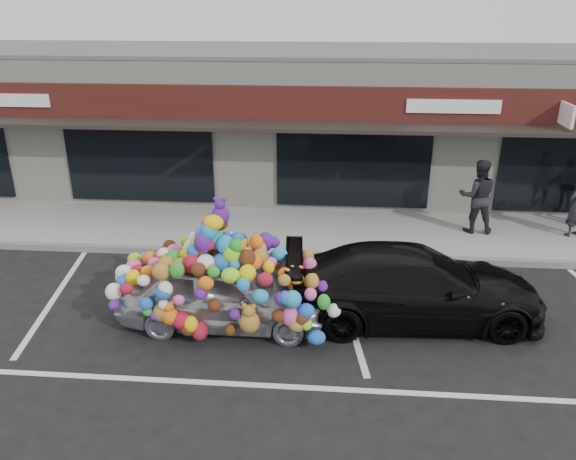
{
  "coord_description": "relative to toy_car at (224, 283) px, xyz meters",
  "views": [
    {
      "loc": [
        2.43,
        -9.56,
        5.69
      ],
      "look_at": [
        1.54,
        1.4,
        1.17
      ],
      "focal_mm": 35.0,
      "sensor_mm": 36.0,
      "label": 1
    }
  ],
  "objects": [
    {
      "name": "ground",
      "position": [
        -0.5,
        0.45,
        -0.82
      ],
      "size": [
        90.0,
        90.0,
        0.0
      ],
      "primitive_type": "plane",
      "color": "black",
      "rests_on": "ground"
    },
    {
      "name": "shop_building",
      "position": [
        -0.5,
        8.89,
        1.34
      ],
      "size": [
        24.0,
        7.2,
        4.31
      ],
      "color": "beige",
      "rests_on": "ground"
    },
    {
      "name": "sidewalk",
      "position": [
        -0.5,
        4.45,
        -0.75
      ],
      "size": [
        26.0,
        3.0,
        0.15
      ],
      "primitive_type": "cube",
      "color": "#9A9A94",
      "rests_on": "ground"
    },
    {
      "name": "kerb",
      "position": [
        -0.5,
        2.95,
        -0.75
      ],
      "size": [
        26.0,
        0.18,
        0.16
      ],
      "primitive_type": "cube",
      "color": "slate",
      "rests_on": "ground"
    },
    {
      "name": "parking_stripe_left",
      "position": [
        -3.7,
        0.65,
        -0.82
      ],
      "size": [
        0.73,
        4.37,
        0.01
      ],
      "primitive_type": "cube",
      "rotation": [
        0.0,
        0.0,
        0.14
      ],
      "color": "silver",
      "rests_on": "ground"
    },
    {
      "name": "parking_stripe_mid",
      "position": [
        2.3,
        0.65,
        -0.82
      ],
      "size": [
        0.73,
        4.37,
        0.01
      ],
      "primitive_type": "cube",
      "rotation": [
        0.0,
        0.0,
        0.14
      ],
      "color": "silver",
      "rests_on": "ground"
    },
    {
      "name": "lane_line",
      "position": [
        1.5,
        -1.85,
        -0.82
      ],
      "size": [
        14.0,
        0.12,
        0.01
      ],
      "primitive_type": "cube",
      "color": "silver",
      "rests_on": "ground"
    },
    {
      "name": "toy_car",
      "position": [
        0.0,
        0.0,
        0.0
      ],
      "size": [
        2.85,
        4.18,
        2.43
      ],
      "rotation": [
        0.0,
        0.0,
        1.57
      ],
      "color": "#A9B0B4",
      "rests_on": "ground"
    },
    {
      "name": "black_sedan",
      "position": [
        3.54,
        0.44,
        -0.12
      ],
      "size": [
        2.28,
        4.97,
        1.41
      ],
      "primitive_type": "imported",
      "rotation": [
        0.0,
        0.0,
        1.63
      ],
      "color": "black",
      "rests_on": "ground"
    },
    {
      "name": "pedestrian_b",
      "position": [
        5.62,
        4.65,
        0.28
      ],
      "size": [
        0.96,
        0.76,
        1.9
      ],
      "primitive_type": "imported",
      "rotation": [
        0.0,
        0.0,
        3.1
      ],
      "color": "black",
      "rests_on": "sidewalk"
    }
  ]
}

